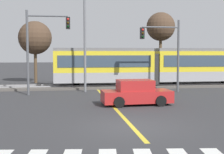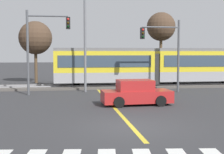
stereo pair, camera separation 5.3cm
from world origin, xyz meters
The scene contains 12 objects.
ground_plane centered at (0.00, 0.00, 0.00)m, with size 200.00×200.00×0.00m, color #333335.
track_bed centered at (0.00, 15.70, 0.09)m, with size 120.00×4.00×0.18m, color #56514C.
rail_near centered at (0.00, 14.98, 0.23)m, with size 120.00×0.08×0.10m, color #939399.
rail_far centered at (0.00, 16.42, 0.23)m, with size 120.00×0.08×0.10m, color #939399.
light_rail_tram centered at (5.46, 15.69, 2.05)m, with size 18.50×2.64×3.43m.
lane_centre_line centered at (0.00, 5.59, 0.00)m, with size 0.20×16.21×0.01m, color gold.
sedan_crossing centered at (1.48, 5.61, 0.70)m, with size 4.25×2.02×1.52m.
traffic_light_far_left centered at (-4.49, 11.12, 4.14)m, with size 3.25×0.38×6.32m.
traffic_light_far_right centered at (5.19, 11.35, 3.74)m, with size 3.25×0.38×5.80m.
street_lamp_centre centered at (-1.02, 12.57, 5.16)m, with size 1.90×0.28×9.21m.
bare_tree_west centered at (-5.85, 20.88, 4.73)m, with size 3.48×3.48×6.50m.
bare_tree_east centered at (7.77, 20.83, 6.03)m, with size 3.16×3.16×7.67m.
Camera 2 is at (-2.76, -12.79, 3.11)m, focal length 50.00 mm.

